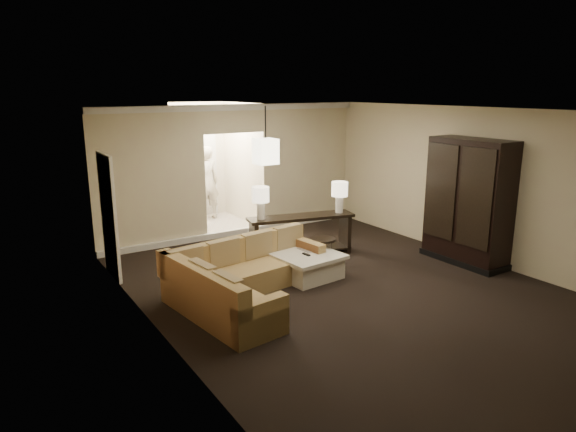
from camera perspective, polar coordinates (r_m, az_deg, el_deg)
ground at (r=8.20m, az=7.30°, el=-8.50°), size 8.00×8.00×0.00m
wall_back at (r=11.07m, az=-5.86°, el=5.01°), size 6.00×0.04×2.80m
wall_left at (r=6.32m, az=-13.72°, el=-2.24°), size 0.04×8.00×2.80m
wall_right at (r=9.94m, az=21.00°, el=3.11°), size 0.04×8.00×2.80m
ceiling at (r=7.58m, az=7.97°, el=11.45°), size 6.00×8.00×0.02m
crown_molding at (r=10.89m, az=-5.91°, el=11.90°), size 6.00×0.10×0.12m
baseboard at (r=11.31m, az=-5.57°, el=-1.74°), size 6.00×0.10×0.12m
side_door at (r=9.03m, az=-19.28°, el=-0.05°), size 0.05×0.90×2.10m
foyer at (r=12.28m, az=-8.69°, el=5.35°), size 1.44×2.02×2.80m
sectional_sofa at (r=7.87m, az=-5.07°, el=-6.92°), size 2.76×2.37×0.80m
coffee_table at (r=8.74m, az=2.08°, el=-5.44°), size 1.12×1.12×0.43m
console_table at (r=9.75m, az=1.44°, el=-1.77°), size 2.09×0.93×0.79m
armoire at (r=9.80m, az=19.39°, el=1.23°), size 0.67×1.58×2.27m
drink_table at (r=9.11m, az=3.89°, el=-3.43°), size 0.44×0.44×0.55m
table_lamp_left at (r=9.34m, az=-3.06°, el=2.05°), size 0.31×0.31×0.60m
table_lamp_right at (r=9.87m, az=5.76°, el=2.66°), size 0.31×0.31×0.60m
pendant_light at (r=9.86m, az=-2.49°, el=7.20°), size 0.38×0.38×1.09m
person at (r=12.57m, az=-9.11°, el=4.10°), size 0.73×0.50×1.98m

